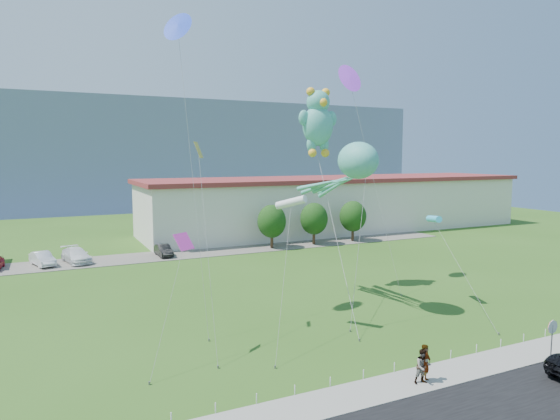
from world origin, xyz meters
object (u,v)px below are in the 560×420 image
at_px(parked_car_black, 164,250).
at_px(octopus_kite, 349,170).
at_px(parked_car_silver, 42,259).
at_px(parked_car_white, 76,255).
at_px(teddy_bear_kite, 318,121).
at_px(warehouse, 338,203).
at_px(stop_sign, 552,331).
at_px(pedestrian_left, 426,363).
at_px(pedestrian_right, 423,366).

relative_size(parked_car_black, octopus_kite, 0.32).
bearing_deg(octopus_kite, parked_car_silver, 128.07).
relative_size(parked_car_white, octopus_kite, 0.43).
height_order(parked_car_black, teddy_bear_kite, teddy_bear_kite).
height_order(warehouse, stop_sign, warehouse).
bearing_deg(warehouse, stop_sign, -108.90).
bearing_deg(stop_sign, parked_car_black, 108.20).
height_order(warehouse, parked_car_silver, warehouse).
height_order(parked_car_white, teddy_bear_kite, teddy_bear_kite).
height_order(warehouse, parked_car_white, warehouse).
height_order(pedestrian_left, teddy_bear_kite, teddy_bear_kite).
distance_m(stop_sign, pedestrian_left, 8.05).
bearing_deg(parked_car_silver, parked_car_black, -18.98).
relative_size(parked_car_white, parked_car_black, 1.35).
distance_m(stop_sign, octopus_kite, 16.46).
bearing_deg(octopus_kite, parked_car_black, 107.27).
xyz_separation_m(parked_car_silver, teddy_bear_kite, (21.60, -19.84, 13.66)).
height_order(pedestrian_left, pedestrian_right, pedestrian_left).
bearing_deg(pedestrian_right, parked_car_silver, 125.17).
xyz_separation_m(octopus_kite, teddy_bear_kite, (1.07, 6.38, 4.00)).
distance_m(pedestrian_right, parked_car_white, 40.98).
bearing_deg(octopus_kite, warehouse, 58.68).
bearing_deg(parked_car_white, pedestrian_left, -82.19).
distance_m(parked_car_white, parked_car_black, 9.27).
bearing_deg(parked_car_white, pedestrian_right, -82.67).
distance_m(warehouse, pedestrian_right, 53.35).
height_order(stop_sign, parked_car_white, stop_sign).
bearing_deg(parked_car_white, warehouse, 0.18).
bearing_deg(octopus_kite, pedestrian_left, -104.55).
bearing_deg(warehouse, parked_car_silver, -168.13).
relative_size(pedestrian_right, parked_car_white, 0.33).
distance_m(stop_sign, teddy_bear_kite, 23.56).
xyz_separation_m(pedestrian_left, pedestrian_right, (-0.31, -0.15, -0.07)).
distance_m(warehouse, parked_car_black, 30.92).
bearing_deg(warehouse, parked_car_black, -162.47).
xyz_separation_m(stop_sign, octopus_kite, (-4.80, 13.20, 8.58)).
relative_size(warehouse, parked_car_black, 15.45).
distance_m(octopus_kite, teddy_bear_kite, 7.60).
relative_size(pedestrian_left, parked_car_black, 0.48).
distance_m(pedestrian_left, teddy_bear_kite, 23.13).
bearing_deg(parked_car_black, parked_car_silver, 176.13).
relative_size(parked_car_silver, teddy_bear_kite, 0.25).
distance_m(parked_car_black, octopus_kite, 28.67).
bearing_deg(teddy_bear_kite, pedestrian_right, -103.62).
relative_size(pedestrian_left, octopus_kite, 0.15).
bearing_deg(pedestrian_right, parked_car_black, 108.03).
relative_size(warehouse, parked_car_white, 11.47).
bearing_deg(pedestrian_left, warehouse, 33.19).
distance_m(warehouse, parked_car_silver, 42.88).
bearing_deg(parked_car_white, octopus_kite, -69.23).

